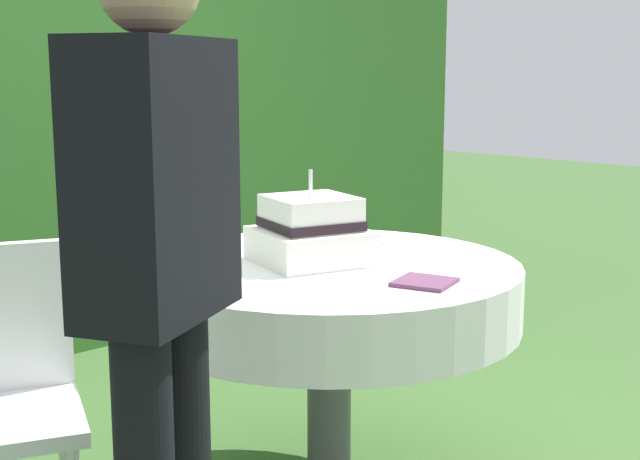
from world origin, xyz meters
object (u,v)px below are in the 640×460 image
(cake_table, at_px, (329,297))
(serving_plate_near, at_px, (263,242))
(standing_person, at_px, (159,278))
(serving_plate_far, at_px, (402,241))
(napkin_stack, at_px, (424,282))
(wedding_cake, at_px, (311,232))

(cake_table, distance_m, serving_plate_near, 0.38)
(serving_plate_near, relative_size, standing_person, 0.08)
(serving_plate_near, bearing_deg, standing_person, -139.73)
(serving_plate_far, relative_size, napkin_stack, 0.96)
(serving_plate_far, relative_size, standing_person, 0.09)
(serving_plate_near, bearing_deg, cake_table, -96.65)
(cake_table, height_order, serving_plate_far, serving_plate_far)
(wedding_cake, height_order, serving_plate_near, wedding_cake)
(serving_plate_near, bearing_deg, napkin_stack, -93.63)
(wedding_cake, height_order, napkin_stack, wedding_cake)
(cake_table, relative_size, serving_plate_near, 9.47)
(cake_table, xyz_separation_m, wedding_cake, (-0.03, 0.05, 0.20))
(cake_table, xyz_separation_m, serving_plate_near, (0.04, 0.36, 0.11))
(serving_plate_far, xyz_separation_m, napkin_stack, (-0.41, -0.44, -0.00))
(serving_plate_near, distance_m, standing_person, 1.20)
(cake_table, relative_size, serving_plate_far, 8.06)
(serving_plate_far, bearing_deg, serving_plate_near, 139.82)
(cake_table, distance_m, napkin_stack, 0.39)
(napkin_stack, height_order, standing_person, standing_person)
(napkin_stack, distance_m, standing_person, 0.88)
(wedding_cake, height_order, serving_plate_far, wedding_cake)
(cake_table, relative_size, wedding_cake, 3.03)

